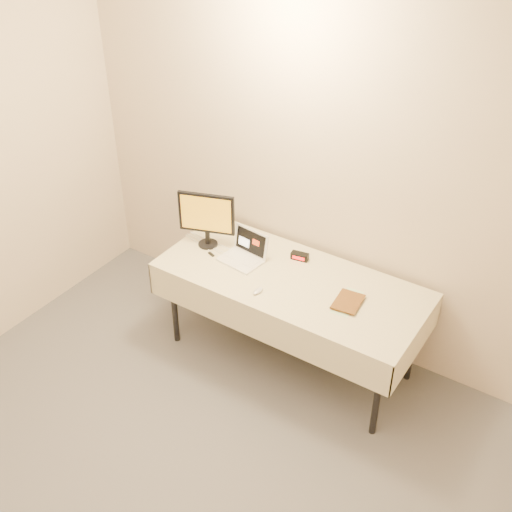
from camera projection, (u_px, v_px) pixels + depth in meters
The scene contains 9 objects.
back_wall at pixel (328, 172), 4.34m from camera, with size 4.00×0.10×2.70m, color beige.
table at pixel (291, 286), 4.40m from camera, with size 1.86×0.81×0.74m.
laptop at pixel (245, 253), 4.54m from camera, with size 0.32×0.27×0.20m.
monitor at pixel (207, 216), 4.57m from camera, with size 0.40×0.18×0.42m.
book at pixel (337, 286), 4.11m from camera, with size 0.17×0.02×0.23m, color #975B1B.
alarm_clock at pixel (300, 256), 4.55m from camera, with size 0.13×0.07×0.05m.
clicker at pixel (258, 291), 4.24m from camera, with size 0.04×0.09×0.02m, color silver.
paper_form at pixel (347, 302), 4.16m from camera, with size 0.12×0.30×0.00m, color #B9D9AC.
usb_dongle at pixel (211, 254), 4.60m from camera, with size 0.06×0.02×0.01m, color black.
Camera 1 is at (1.73, -1.02, 3.35)m, focal length 45.00 mm.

